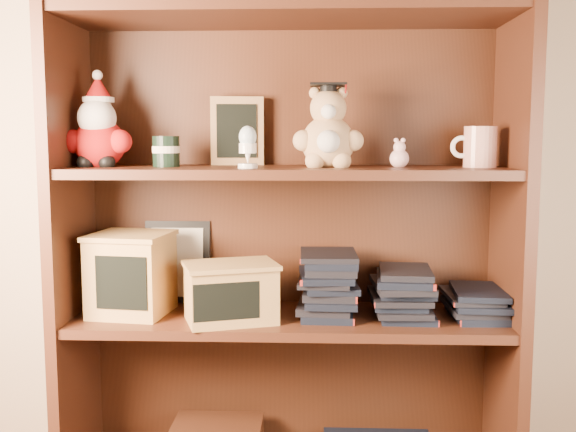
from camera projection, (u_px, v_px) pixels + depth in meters
The scene contains 16 objects.
bookcase at pixel (288, 229), 1.84m from camera, with size 1.20×0.35×1.60m.
shelf_lower at pixel (288, 320), 1.82m from camera, with size 1.14×0.33×0.02m.
shelf_upper at pixel (288, 172), 1.77m from camera, with size 1.14×0.33×0.02m.
santa_plush at pixel (98, 131), 1.77m from camera, with size 0.18×0.13×0.26m.
teachers_tin at pixel (166, 151), 1.78m from camera, with size 0.07×0.07×0.08m.
chalkboard_plaque at pixel (237, 132), 1.88m from camera, with size 0.15×0.09×0.19m.
egg_cup at pixel (248, 145), 1.69m from camera, with size 0.05×0.05×0.11m.
grad_teddy_bear at pixel (328, 135), 1.75m from camera, with size 0.18×0.16×0.22m.
pink_figurine at pixel (399, 156), 1.75m from camera, with size 0.05×0.05×0.08m.
teacher_mug at pixel (479, 147), 1.74m from camera, with size 0.12×0.08×0.11m.
certificate_frame at pixel (177, 262), 1.95m from camera, with size 0.19×0.05×0.24m.
treats_box at pixel (131, 273), 1.82m from camera, with size 0.23×0.23×0.22m.
pencils_box at pixel (231, 292), 1.75m from camera, with size 0.28×0.23×0.15m.
book_stack_left at pixel (328, 287), 1.80m from camera, with size 0.14×0.20×0.16m.
book_stack_mid at pixel (403, 293), 1.80m from camera, with size 0.14×0.20×0.13m.
book_stack_right at pixel (475, 303), 1.79m from camera, with size 0.14×0.20×0.08m.
Camera 1 is at (0.10, -0.47, 1.03)m, focal length 42.00 mm.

